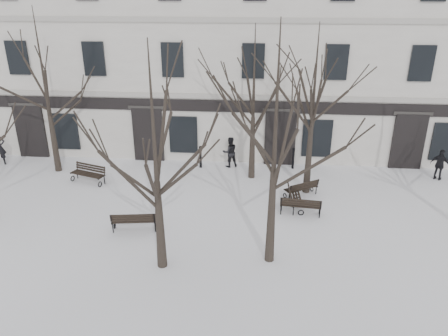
# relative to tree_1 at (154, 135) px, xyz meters

# --- Properties ---
(ground) EXTENTS (100.00, 100.00, 0.00)m
(ground) POSITION_rel_tree_1_xyz_m (0.78, 1.50, -4.74)
(ground) COLOR white
(ground) RESTS_ON ground
(building) EXTENTS (40.40, 10.20, 11.40)m
(building) POSITION_rel_tree_1_xyz_m (0.78, 14.46, 0.78)
(building) COLOR silver
(building) RESTS_ON ground
(tree_1) EXTENTS (5.31, 5.31, 7.58)m
(tree_1) POSITION_rel_tree_1_xyz_m (0.00, 0.00, 0.00)
(tree_1) COLOR black
(tree_1) RESTS_ON ground
(tree_2) EXTENTS (5.67, 5.67, 8.10)m
(tree_2) POSITION_rel_tree_1_xyz_m (3.66, 0.65, 0.33)
(tree_2) COLOR black
(tree_2) RESTS_ON ground
(tree_4) EXTENTS (5.61, 5.61, 8.02)m
(tree_4) POSITION_rel_tree_1_xyz_m (-7.08, 7.62, 0.28)
(tree_4) COLOR black
(tree_4) RESTS_ON ground
(tree_5) EXTENTS (5.14, 5.14, 7.34)m
(tree_5) POSITION_rel_tree_1_xyz_m (2.86, 7.62, -0.15)
(tree_5) COLOR black
(tree_5) RESTS_ON ground
(tree_6) EXTENTS (5.27, 5.27, 7.53)m
(tree_6) POSITION_rel_tree_1_xyz_m (5.43, 6.19, -0.03)
(tree_6) COLOR black
(tree_6) RESTS_ON ground
(bench_1) EXTENTS (1.78, 0.85, 0.87)m
(bench_1) POSITION_rel_tree_1_xyz_m (-1.56, 2.15, -4.27)
(bench_1) COLOR black
(bench_1) RESTS_ON ground
(bench_2) EXTENTS (1.73, 0.78, 0.85)m
(bench_2) POSITION_rel_tree_1_xyz_m (4.99, 3.96, -4.28)
(bench_2) COLOR black
(bench_2) RESTS_ON ground
(bench_3) EXTENTS (1.83, 1.15, 0.87)m
(bench_3) POSITION_rel_tree_1_xyz_m (-4.97, 6.38, -4.26)
(bench_3) COLOR black
(bench_3) RESTS_ON ground
(bench_4) EXTENTS (1.62, 1.30, 0.80)m
(bench_4) POSITION_rel_tree_1_xyz_m (5.17, 5.66, -4.30)
(bench_4) COLOR black
(bench_4) RESTS_ON ground
(bench_5) EXTENTS (0.66, 1.62, 0.80)m
(bench_5) POSITION_rel_tree_1_xyz_m (4.76, 4.66, -4.30)
(bench_5) COLOR black
(bench_5) RESTS_ON ground
(bollard_a) EXTENTS (0.15, 0.15, 1.19)m
(bollard_a) POSITION_rel_tree_1_xyz_m (0.18, 8.63, -4.10)
(bollard_a) COLOR black
(bollard_a) RESTS_ON ground
(bollard_b) EXTENTS (0.15, 0.15, 1.14)m
(bollard_b) POSITION_rel_tree_1_xyz_m (4.98, 8.89, -4.13)
(bollard_b) COLOR black
(bollard_b) RESTS_ON ground
(pedestrian_a) EXTENTS (0.83, 0.76, 1.90)m
(pedestrian_a) POSITION_rel_tree_1_xyz_m (-10.46, 8.17, -4.74)
(pedestrian_a) COLOR black
(pedestrian_a) RESTS_ON ground
(pedestrian_b) EXTENTS (0.95, 0.85, 1.62)m
(pedestrian_b) POSITION_rel_tree_1_xyz_m (1.70, 8.89, -4.74)
(pedestrian_b) COLOR black
(pedestrian_b) RESTS_ON ground
(pedestrian_c) EXTENTS (0.97, 0.84, 1.56)m
(pedestrian_c) POSITION_rel_tree_1_xyz_m (12.00, 8.09, -4.74)
(pedestrian_c) COLOR black
(pedestrian_c) RESTS_ON ground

